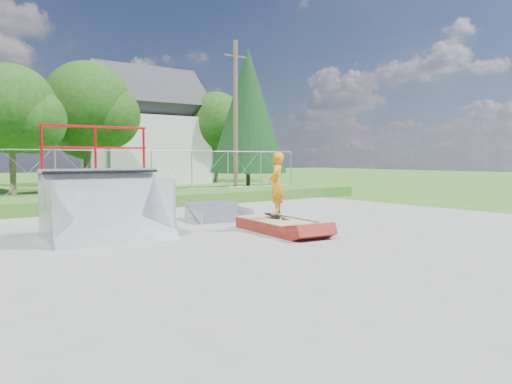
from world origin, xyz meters
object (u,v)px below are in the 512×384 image
(grind_box, at_px, (275,226))
(flat_bank_ramp, at_px, (219,213))
(quarter_pipe, at_px, (108,182))
(skater, at_px, (276,186))

(grind_box, bearing_deg, flat_bank_ramp, 95.21)
(quarter_pipe, distance_m, skater, 4.35)
(flat_bank_ramp, bearing_deg, skater, -75.82)
(grind_box, distance_m, quarter_pipe, 4.44)
(grind_box, bearing_deg, skater, 38.70)
(grind_box, xyz_separation_m, skater, (0.11, 0.07, 1.05))
(quarter_pipe, bearing_deg, grind_box, -14.93)
(grind_box, xyz_separation_m, quarter_pipe, (-3.99, 1.52, 1.23))
(grind_box, distance_m, flat_bank_ramp, 2.90)
(grind_box, height_order, flat_bank_ramp, flat_bank_ramp)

